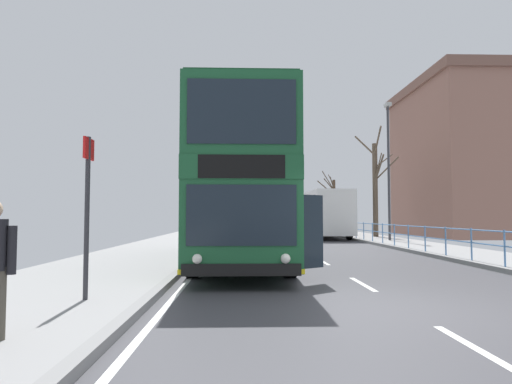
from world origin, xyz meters
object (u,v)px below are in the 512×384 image
Objects in this scene: bare_tree_far_00 at (375,185)px; background_building_00 at (490,159)px; double_decker_bus_main at (241,188)px; bare_tree_far_01 at (333,202)px; street_lamp_far_side at (389,161)px; background_bus_far_lane at (323,213)px; bus_stop_sign_near at (87,199)px.

background_building_00 is at bearing 19.38° from bare_tree_far_00.
bare_tree_far_01 is at bearing 73.02° from double_decker_bus_main.
street_lamp_far_side is 18.68m from bare_tree_far_01.
background_bus_far_lane is at bearing 116.24° from street_lamp_far_side.
background_bus_far_lane is 1.54× the size of bare_tree_far_01.
background_building_00 is (13.25, 2.31, 4.17)m from background_bus_far_lane.
background_building_00 is (21.42, 25.53, 4.09)m from bus_stop_sign_near.
street_lamp_far_side is (8.41, 10.95, 2.31)m from double_decker_bus_main.
bare_tree_far_01 is (9.02, 29.53, 0.55)m from double_decker_bus_main.
background_bus_far_lane is at bearing -170.13° from background_building_00.
background_bus_far_lane is at bearing 70.61° from bus_stop_sign_near.
background_bus_far_lane is 1.26× the size of bare_tree_far_00.
street_lamp_far_side is 4.66m from bare_tree_far_00.
background_building_00 is at bearing 37.32° from street_lamp_far_side.
background_bus_far_lane is at bearing 71.32° from double_decker_bus_main.
street_lamp_far_side reaches higher than bare_tree_far_00.
double_decker_bus_main is 3.93× the size of bus_stop_sign_near.
double_decker_bus_main is 1.35× the size of street_lamp_far_side.
bare_tree_far_00 is (3.39, -1.16, 1.91)m from background_bus_far_lane.
background_bus_far_lane is 0.76× the size of background_building_00.
bus_stop_sign_near is at bearing -130.00° from background_building_00.
street_lamp_far_side reaches higher than double_decker_bus_main.
bare_tree_far_01 is at bearing 88.12° from street_lamp_far_side.
bus_stop_sign_near is 0.46× the size of bare_tree_far_01.
background_bus_far_lane is 4.06m from bare_tree_far_00.
double_decker_bus_main is at bearing -134.92° from background_building_00.
street_lamp_far_side is (2.79, -5.67, 2.98)m from background_bus_far_lane.
bare_tree_far_00 is at bearing 62.34° from bus_stop_sign_near.
background_bus_far_lane is (5.62, 16.62, -0.67)m from double_decker_bus_main.
bare_tree_far_01 is (0.01, 14.08, -0.69)m from bare_tree_far_00.
bare_tree_far_00 reaches higher than background_bus_far_lane.
bare_tree_far_01 is at bearing 72.24° from bus_stop_sign_near.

